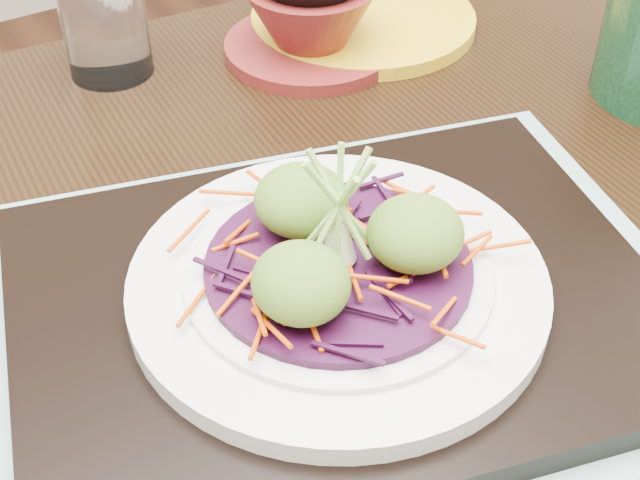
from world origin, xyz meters
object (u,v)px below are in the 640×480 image
water_glass (104,17)px  dining_table (307,367)px  yellow_plate (363,20)px  serving_tray (338,302)px  white_plate (338,282)px  terracotta_bowl_set (311,23)px

water_glass → dining_table: bearing=-89.2°
yellow_plate → dining_table: bearing=-131.1°
serving_tray → white_plate: 0.02m
water_glass → yellow_plate: size_ratio=0.48×
terracotta_bowl_set → yellow_plate: (0.07, 0.02, -0.02)m
dining_table → water_glass: water_glass is taller
terracotta_bowl_set → serving_tray: bearing=-119.6°
terracotta_bowl_set → yellow_plate: 0.08m
dining_table → white_plate: 0.14m
serving_tray → terracotta_bowl_set: size_ratio=2.01×
terracotta_bowl_set → dining_table: bearing=-123.1°
dining_table → water_glass: size_ratio=11.96×
water_glass → white_plate: bearing=-90.4°
white_plate → dining_table: bearing=81.9°
water_glass → serving_tray: bearing=-90.4°
yellow_plate → terracotta_bowl_set: bearing=-165.1°
dining_table → terracotta_bowl_set: size_ratio=6.40×
white_plate → yellow_plate: bearing=52.8°
dining_table → serving_tray: bearing=-93.1°
serving_tray → white_plate: bearing=-119.6°
dining_table → yellow_plate: yellow_plate is taller
dining_table → terracotta_bowl_set: bearing=61.9°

